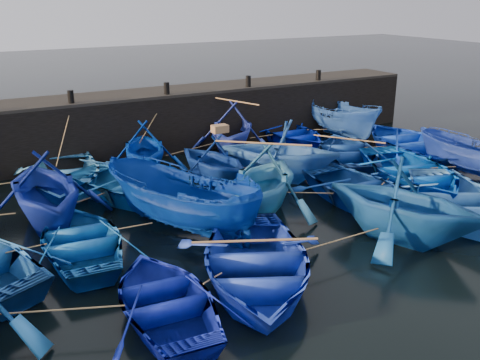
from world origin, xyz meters
TOP-DOWN VIEW (x-y plane):
  - ground at (0.00, 0.00)m, footprint 120.00×120.00m
  - quay_wall at (0.00, 10.50)m, footprint 26.00×2.50m
  - quay_top at (0.00, 10.50)m, footprint 26.00×2.50m
  - bollard_1 at (-4.00, 9.60)m, footprint 0.24×0.24m
  - bollard_2 at (0.00, 9.60)m, footprint 0.24×0.24m
  - bollard_3 at (4.00, 9.60)m, footprint 0.24×0.24m
  - bollard_4 at (8.00, 9.60)m, footprint 0.24×0.24m
  - boat_1 at (-5.06, 7.11)m, footprint 5.08×6.19m
  - boat_2 at (-1.84, 7.61)m, footprint 4.32×4.68m
  - boat_3 at (2.47, 8.33)m, footprint 5.59×5.73m
  - boat_4 at (5.60, 8.33)m, footprint 3.45×4.74m
  - boat_5 at (8.29, 7.95)m, footprint 1.91×4.99m
  - boat_7 at (-6.13, 4.21)m, footprint 4.01×4.65m
  - boat_8 at (-3.03, 4.74)m, footprint 6.16×6.67m
  - boat_9 at (-0.12, 5.00)m, footprint 3.82×4.22m
  - boat_10 at (2.30, 4.28)m, footprint 5.83×5.79m
  - boat_11 at (5.90, 4.62)m, footprint 5.24×5.89m
  - boat_12 at (9.02, 4.19)m, footprint 5.09×6.41m
  - boat_14 at (-5.71, 1.64)m, footprint 3.55×4.70m
  - boat_15 at (-2.85, 1.57)m, footprint 4.36×5.48m
  - boat_16 at (0.02, 1.79)m, footprint 5.77×5.69m
  - boat_17 at (3.31, 0.83)m, footprint 3.63×5.06m
  - boat_18 at (6.06, 1.34)m, footprint 5.44×6.52m
  - boat_19 at (8.92, 0.96)m, footprint 3.08×4.59m
  - boat_21 at (-4.83, -2.16)m, footprint 3.33×4.41m
  - boat_22 at (-2.45, -1.92)m, footprint 5.89×6.64m
  - boat_23 at (2.46, -1.82)m, footprint 5.39×5.73m
  - boat_24 at (5.24, -1.36)m, footprint 6.07×6.64m
  - wooden_crate at (0.18, 5.00)m, footprint 0.57×0.38m
  - mooring_ropes at (0.04, 4.83)m, footprint 17.54×11.75m
  - loose_oars at (1.49, 3.21)m, footprint 10.61×12.34m

SIDE VIEW (x-z plane):
  - ground at x=0.00m, z-range 0.00..0.00m
  - boat_21 at x=-4.83m, z-range 0.00..0.87m
  - boat_14 at x=-5.71m, z-range 0.00..0.92m
  - boat_4 at x=5.60m, z-range 0.00..0.96m
  - boat_11 at x=5.90m, z-range 0.00..1.01m
  - boat_17 at x=3.31m, z-range 0.00..1.05m
  - boat_1 at x=-5.06m, z-range 0.00..1.12m
  - boat_24 at x=5.24m, z-range 0.00..1.13m
  - boat_8 at x=-3.03m, z-range 0.00..1.13m
  - boat_22 at x=-2.45m, z-range 0.00..1.14m
  - boat_18 at x=6.06m, z-range 0.00..1.16m
  - boat_12 at x=9.02m, z-range 0.00..1.20m
  - boat_19 at x=8.92m, z-range 0.00..1.66m
  - mooring_ropes at x=0.04m, z-range -0.18..1.93m
  - boat_5 at x=8.29m, z-range 0.00..1.93m
  - boat_9 at x=-0.12m, z-range 0.00..1.94m
  - boat_15 at x=-2.85m, z-range 0.00..2.02m
  - boat_2 at x=-1.84m, z-range 0.00..2.04m
  - boat_3 at x=2.47m, z-range 0.00..2.30m
  - boat_16 at x=0.02m, z-range 0.00..2.30m
  - boat_10 at x=2.30m, z-range 0.00..2.33m
  - boat_23 at x=2.46m, z-range 0.00..2.40m
  - boat_7 at x=-6.13m, z-range 0.00..2.44m
  - quay_wall at x=0.00m, z-range 0.00..2.50m
  - loose_oars at x=1.49m, z-range 1.04..2.39m
  - wooden_crate at x=0.18m, z-range 1.94..2.21m
  - quay_top at x=0.00m, z-range 2.50..2.62m
  - bollard_1 at x=-4.00m, z-range 2.62..3.12m
  - bollard_2 at x=0.00m, z-range 2.62..3.12m
  - bollard_3 at x=4.00m, z-range 2.62..3.12m
  - bollard_4 at x=8.00m, z-range 2.62..3.12m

